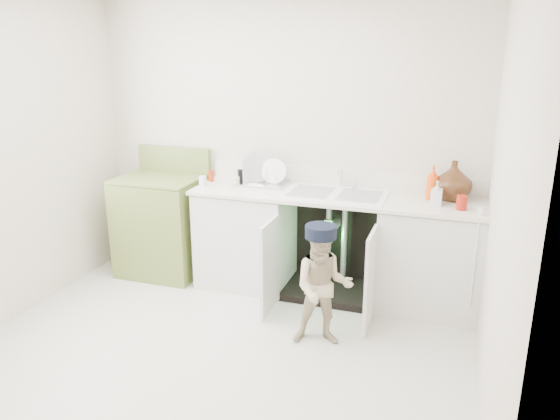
# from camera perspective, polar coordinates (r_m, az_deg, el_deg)

# --- Properties ---
(ground) EXTENTS (3.50, 3.50, 0.00)m
(ground) POSITION_cam_1_polar(r_m,az_deg,el_deg) (4.03, -6.54, -14.56)
(ground) COLOR #BBB6A4
(ground) RESTS_ON ground
(room_shell) EXTENTS (6.00, 5.50, 1.26)m
(room_shell) POSITION_cam_1_polar(r_m,az_deg,el_deg) (3.54, -7.22, 2.93)
(room_shell) COLOR beige
(room_shell) RESTS_ON ground
(counter_run) EXTENTS (2.44, 1.02, 1.22)m
(counter_run) POSITION_cam_1_polar(r_m,az_deg,el_deg) (4.69, 5.97, -3.39)
(counter_run) COLOR silver
(counter_run) RESTS_ON ground
(avocado_stove) EXTENTS (0.75, 0.65, 1.16)m
(avocado_stove) POSITION_cam_1_polar(r_m,az_deg,el_deg) (5.26, -12.11, -1.37)
(avocado_stove) COLOR olive
(avocado_stove) RESTS_ON ground
(repair_worker) EXTENTS (0.50, 0.71, 0.90)m
(repair_worker) POSITION_cam_1_polar(r_m,az_deg,el_deg) (3.92, 4.51, -7.84)
(repair_worker) COLOR beige
(repair_worker) RESTS_ON ground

